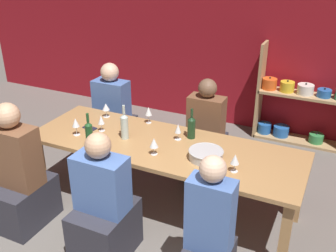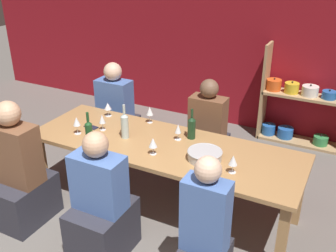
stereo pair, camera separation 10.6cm
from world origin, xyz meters
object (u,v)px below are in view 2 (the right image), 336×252
at_px(wine_glass_white_e, 153,143).
at_px(person_near_b, 101,212).
at_px(wine_glass_white_a, 233,161).
at_px(wine_glass_empty_b, 178,129).
at_px(wine_bottle_green, 89,133).
at_px(wine_glass_white_c, 108,107).
at_px(wine_bottle_dark, 125,125).
at_px(person_near_c, 204,243).
at_px(shelf_unit, 305,108).
at_px(mixing_bowl, 205,155).
at_px(wine_bottle_amber, 192,127).
at_px(person_far_a, 207,142).
at_px(dining_table, 163,151).
at_px(cell_phone, 91,127).
at_px(person_far_b, 116,121).
at_px(person_near_a, 20,179).
at_px(wine_glass_white_b, 77,122).
at_px(wine_glass_white_d, 150,111).
at_px(wine_glass_empty_a, 102,119).

relative_size(wine_glass_white_e, person_near_b, 0.14).
relative_size(wine_glass_white_a, wine_glass_empty_b, 0.99).
relative_size(wine_bottle_green, wine_glass_white_c, 2.25).
relative_size(wine_bottle_dark, wine_glass_empty_b, 2.11).
bearing_deg(wine_glass_white_c, person_near_b, -58.57).
distance_m(wine_glass_white_a, person_near_c, 0.72).
bearing_deg(shelf_unit, mixing_bowl, -103.32).
xyz_separation_m(wine_bottle_amber, person_near_c, (0.57, -1.02, -0.41)).
xyz_separation_m(wine_glass_white_c, wine_glass_empty_b, (0.94, -0.16, 0.00)).
xyz_separation_m(shelf_unit, wine_glass_white_e, (-0.98, -2.34, 0.34)).
relative_size(wine_glass_empty_b, wine_glass_white_e, 1.02).
distance_m(wine_bottle_amber, person_far_a, 0.69).
xyz_separation_m(dining_table, wine_glass_white_a, (0.75, -0.19, 0.19)).
relative_size(mixing_bowl, cell_phone, 1.99).
bearing_deg(person_near_c, person_far_a, 111.33).
xyz_separation_m(wine_glass_white_e, person_near_b, (-0.18, -0.59, -0.43)).
distance_m(dining_table, wine_glass_white_a, 0.80).
xyz_separation_m(wine_glass_empty_b, cell_phone, (-0.93, -0.16, -0.11)).
xyz_separation_m(mixing_bowl, wine_bottle_amber, (-0.28, 0.33, 0.07)).
bearing_deg(person_far_a, person_far_b, -0.38).
relative_size(dining_table, person_near_a, 2.14).
distance_m(wine_glass_white_b, wine_glass_empty_b, 1.02).
relative_size(shelf_unit, person_far_a, 1.11).
relative_size(wine_glass_white_c, cell_phone, 0.99).
height_order(wine_bottle_amber, cell_phone, wine_bottle_amber).
bearing_deg(dining_table, wine_glass_white_d, 133.79).
distance_m(shelf_unit, wine_glass_white_d, 2.24).
bearing_deg(person_far_b, shelf_unit, -147.25).
height_order(wine_bottle_green, person_near_c, person_near_c).
bearing_deg(wine_glass_empty_b, wine_glass_white_d, 153.36).
xyz_separation_m(wine_glass_empty_a, person_far_b, (-0.40, 0.79, -0.42)).
distance_m(cell_phone, person_far_b, 0.89).
distance_m(wine_glass_empty_a, person_near_c, 1.70).
height_order(dining_table, person_near_a, person_near_a).
bearing_deg(cell_phone, wine_glass_empty_b, 9.96).
relative_size(wine_bottle_dark, person_far_a, 0.30).
bearing_deg(dining_table, wine_glass_empty_a, -179.46).
xyz_separation_m(wine_glass_white_b, cell_phone, (0.03, 0.18, -0.13)).
distance_m(wine_bottle_green, person_near_a, 0.81).
bearing_deg(person_near_c, wine_glass_empty_a, 152.00).
height_order(wine_bottle_green, person_far_b, person_far_b).
bearing_deg(mixing_bowl, wine_bottle_amber, 129.99).
bearing_deg(wine_bottle_dark, cell_phone, 175.42).
distance_m(wine_bottle_green, wine_bottle_dark, 0.37).
xyz_separation_m(wine_bottle_green, person_far_b, (-0.51, 1.15, -0.44)).
xyz_separation_m(wine_glass_white_c, wine_glass_white_e, (0.86, -0.53, 0.00)).
bearing_deg(mixing_bowl, wine_glass_white_c, 163.00).
relative_size(dining_table, wine_bottle_green, 7.57).
height_order(wine_glass_white_d, person_near_a, person_near_a).
bearing_deg(wine_glass_white_a, person_far_b, 152.22).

